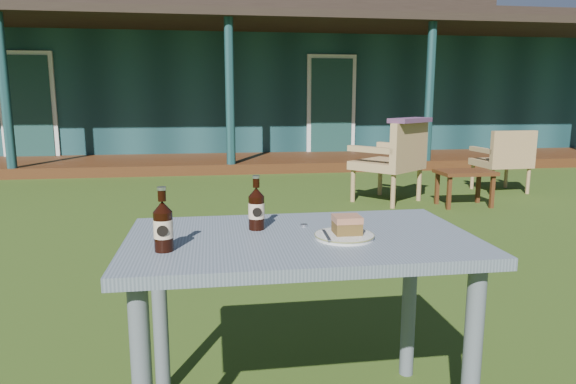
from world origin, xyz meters
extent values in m
plane|color=#334916|center=(0.00, 0.00, 0.00)|extent=(80.00, 80.00, 0.00)
cube|color=#17393C|center=(0.00, 9.50, 1.30)|extent=(15.00, 6.00, 2.60)
cube|color=black|center=(0.00, 9.50, 2.75)|extent=(15.80, 6.80, 0.30)
cube|color=black|center=(0.00, 9.50, 3.15)|extent=(12.00, 3.50, 0.60)
cube|color=#472511|center=(0.00, 5.60, 0.08)|extent=(15.00, 1.80, 0.16)
cube|color=black|center=(0.00, 5.60, 2.45)|extent=(15.40, 2.00, 0.12)
cylinder|color=#17393C|center=(-3.25, 4.80, 1.23)|extent=(0.14, 0.14, 2.45)
cylinder|color=#17393C|center=(0.00, 4.80, 1.23)|extent=(0.14, 0.14, 2.45)
cylinder|color=#17393C|center=(3.25, 4.80, 1.23)|extent=(0.14, 0.14, 2.45)
cube|color=white|center=(-3.50, 6.48, 1.00)|extent=(0.95, 0.06, 2.00)
cube|color=#193D38|center=(-3.50, 6.45, 1.00)|extent=(0.80, 0.04, 1.85)
cube|color=white|center=(2.00, 6.48, 1.00)|extent=(0.95, 0.06, 2.00)
cube|color=#193D38|center=(2.00, 6.45, 1.00)|extent=(0.80, 0.04, 1.85)
cylinder|color=brown|center=(3.00, 18.50, 4.75)|extent=(0.28, 0.28, 9.50)
cube|color=slate|center=(0.00, -1.60, 0.70)|extent=(1.20, 0.70, 0.04)
cylinder|color=slate|center=(0.52, -1.87, 0.34)|extent=(0.06, 0.06, 0.68)
cylinder|color=slate|center=(-0.52, -1.33, 0.34)|extent=(0.06, 0.06, 0.68)
cylinder|color=slate|center=(0.52, -1.33, 0.34)|extent=(0.06, 0.06, 0.68)
cylinder|color=silver|center=(0.14, -1.66, 0.73)|extent=(0.20, 0.20, 0.01)
cylinder|color=olive|center=(0.14, -1.66, 0.73)|extent=(0.20, 0.20, 0.00)
cube|color=brown|center=(0.15, -1.64, 0.75)|extent=(0.09, 0.08, 0.04)
cube|color=#A96B4B|center=(0.15, -1.64, 0.79)|extent=(0.09, 0.09, 0.02)
cube|color=silver|center=(0.08, -1.67, 0.74)|extent=(0.02, 0.14, 0.00)
cylinder|color=black|center=(-0.14, -1.49, 0.78)|extent=(0.06, 0.06, 0.12)
cone|color=black|center=(-0.14, -1.49, 0.86)|extent=(0.06, 0.06, 0.03)
cylinder|color=black|center=(-0.14, -1.49, 0.89)|extent=(0.02, 0.02, 0.03)
cylinder|color=silver|center=(-0.14, -1.49, 0.91)|extent=(0.03, 0.03, 0.01)
cylinder|color=beige|center=(-0.14, -1.49, 0.79)|extent=(0.06, 0.06, 0.06)
cylinder|color=black|center=(-0.14, -1.52, 0.79)|extent=(0.03, 0.00, 0.03)
cylinder|color=black|center=(-0.45, -1.72, 0.78)|extent=(0.06, 0.06, 0.12)
cone|color=black|center=(-0.45, -1.72, 0.86)|extent=(0.06, 0.06, 0.03)
cylinder|color=black|center=(-0.45, -1.72, 0.90)|extent=(0.02, 0.02, 0.03)
cylinder|color=silver|center=(-0.45, -1.72, 0.92)|extent=(0.03, 0.03, 0.01)
cylinder|color=beige|center=(-0.45, -1.72, 0.79)|extent=(0.06, 0.06, 0.06)
cylinder|color=black|center=(-0.45, -1.75, 0.79)|extent=(0.03, 0.00, 0.03)
cylinder|color=silver|center=(0.03, -1.47, 0.72)|extent=(0.03, 0.03, 0.01)
cube|color=#A98554|center=(1.70, 2.36, 0.43)|extent=(0.94, 0.93, 0.10)
cube|color=#A98554|center=(1.88, 2.14, 0.70)|extent=(0.59, 0.50, 0.45)
cube|color=#A98554|center=(1.93, 2.57, 0.63)|extent=(0.43, 0.51, 0.06)
cube|color=#A98554|center=(1.45, 2.18, 0.63)|extent=(0.43, 0.51, 0.06)
cylinder|color=#A98554|center=(1.76, 2.75, 0.19)|extent=(0.05, 0.05, 0.38)
cylinder|color=#A98554|center=(1.31, 2.38, 0.19)|extent=(0.05, 0.05, 0.38)
cylinder|color=#A98554|center=(2.10, 2.33, 0.19)|extent=(0.05, 0.05, 0.38)
cylinder|color=#A98554|center=(1.65, 1.97, 0.19)|extent=(0.05, 0.05, 0.38)
cube|color=#A98554|center=(3.37, 2.76, 0.37)|extent=(0.61, 0.58, 0.08)
cube|color=#A98554|center=(3.38, 2.52, 0.60)|extent=(0.59, 0.10, 0.39)
cube|color=#A98554|center=(3.63, 2.79, 0.54)|extent=(0.09, 0.52, 0.06)
cube|color=#A98554|center=(3.11, 2.77, 0.54)|extent=(0.09, 0.52, 0.06)
cylinder|color=#A98554|center=(3.61, 3.00, 0.16)|extent=(0.05, 0.05, 0.33)
cylinder|color=#A98554|center=(3.11, 2.98, 0.16)|extent=(0.05, 0.05, 0.33)
cylinder|color=#A98554|center=(3.63, 2.54, 0.16)|extent=(0.05, 0.05, 0.33)
cylinder|color=#A98554|center=(3.13, 2.52, 0.16)|extent=(0.05, 0.05, 0.33)
cube|color=#5A3558|center=(1.88, 2.14, 0.95)|extent=(0.62, 0.56, 0.05)
cube|color=#472511|center=(2.47, 1.96, 0.38)|extent=(0.60, 0.40, 0.04)
cube|color=#472511|center=(2.22, 1.81, 0.18)|extent=(0.04, 0.04, 0.36)
cube|color=#472511|center=(2.72, 1.81, 0.18)|extent=(0.04, 0.04, 0.36)
cube|color=#472511|center=(2.22, 2.11, 0.18)|extent=(0.04, 0.04, 0.36)
cube|color=#472511|center=(2.72, 2.11, 0.18)|extent=(0.04, 0.04, 0.36)
camera|label=1|loc=(-0.30, -3.30, 1.19)|focal=32.00mm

